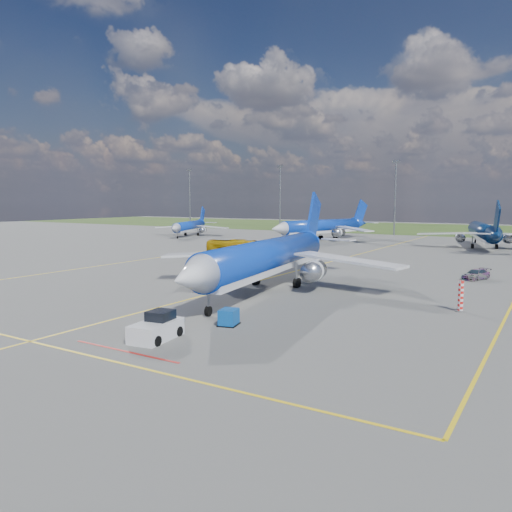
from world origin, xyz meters
The scene contains 16 objects.
ground centered at (0.00, 0.00, 0.00)m, with size 400.00×400.00×0.00m, color #555553.
grass_strip centered at (0.00, 150.00, 0.00)m, with size 400.00×80.00×0.01m, color #2D4719.
taxiway_lines centered at (0.17, 27.70, 0.01)m, with size 60.25×160.00×0.02m.
floodlight_masts centered at (10.00, 110.00, 12.56)m, with size 202.20×0.50×22.70m.
warning_post centered at (26.00, 8.00, 1.50)m, with size 0.50×0.50×3.00m, color red.
bg_jet_nw centered at (-60.66, 73.57, 0.00)m, with size 24.35×31.96×8.37m, color #0C34A9, non-canonical shape.
bg_jet_nnw centered at (-20.35, 79.06, 0.00)m, with size 30.60×40.16×10.52m, color #0C34A9, non-canonical shape.
bg_jet_n centered at (18.89, 79.74, 0.00)m, with size 30.07×39.47×10.34m, color #081E43, non-canonical shape.
main_airliner centered at (4.36, 8.25, 0.00)m, with size 33.54×44.02×11.53m, color #0C34A9, non-canonical shape.
pushback_tug centered at (7.74, -14.41, 0.86)m, with size 2.95×6.40×2.13m.
uld_container centered at (10.01, -7.98, 0.69)m, with size 1.38×1.73×1.38m, color #0B4BA1.
apron_bus centered at (-21.47, 38.87, 1.44)m, with size 2.43×10.37×2.89m, color #C1920B.
service_car_a centered at (-19.58, 27.29, 0.59)m, with size 1.39×3.45×1.17m, color #999999.
service_car_b centered at (-4.91, 33.02, 0.70)m, with size 2.32×5.03×1.40m, color #999999.
service_car_c centered at (24.38, 29.68, 0.70)m, with size 1.97×4.85×1.41m, color #999999.
baggage_tug_c centered at (-15.87, 50.02, 0.58)m, with size 2.14×5.64×1.23m.
Camera 1 is at (33.90, -42.40, 10.68)m, focal length 35.00 mm.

